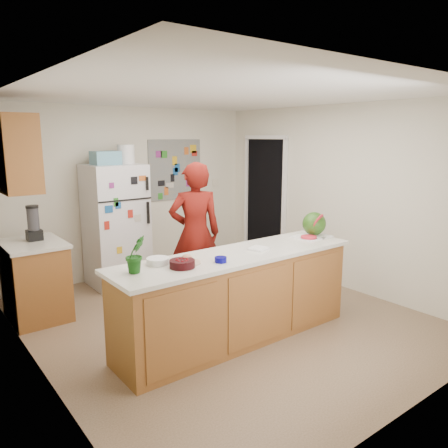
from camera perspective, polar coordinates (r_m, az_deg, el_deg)
floor at (r=5.19m, az=-0.13°, el=-12.29°), size 4.00×4.50×0.02m
wall_back at (r=6.74m, az=-11.89°, el=4.12°), size 4.00×0.02×2.50m
wall_left at (r=3.97m, az=-23.91°, el=-1.62°), size 0.02×4.50×2.50m
wall_right at (r=6.24m, az=14.74°, el=3.41°), size 0.02×4.50×2.50m
ceiling at (r=4.77m, az=-0.14°, el=16.61°), size 4.00×4.50×0.02m
doorway at (r=7.22m, az=5.43°, el=2.94°), size 0.03×0.85×2.04m
peninsula_base at (r=4.54m, az=1.71°, el=-9.72°), size 2.60×0.62×0.88m
peninsula_top at (r=4.40m, az=1.75°, el=-4.12°), size 2.68×0.70×0.04m
side_counter_base at (r=5.52m, az=-23.38°, el=-6.93°), size 0.60×0.80×0.86m
side_counter_top at (r=5.40m, az=-23.76°, el=-2.38°), size 0.64×0.84×0.04m
upper_cabinets at (r=5.19m, az=-25.93°, el=8.33°), size 0.35×1.00×0.80m
refrigerator at (r=6.28m, az=-13.93°, el=-0.19°), size 0.75×0.70×1.70m
fridge_top_bin at (r=6.13m, az=-15.22°, el=8.33°), size 0.35×0.28×0.18m
photo_collage at (r=7.05m, az=-6.38°, el=7.05°), size 0.95×0.01×0.95m
person at (r=5.42m, az=-3.80°, el=-1.29°), size 0.76×0.65×1.78m
blender_appliance at (r=5.44m, az=-23.63°, el=-0.00°), size 0.13×0.13×0.38m
cutting_board at (r=5.20m, az=11.36°, el=-1.61°), size 0.43×0.32×0.01m
watermelon at (r=5.23m, az=11.70°, el=0.05°), size 0.27×0.27×0.27m
watermelon_slice at (r=5.08m, az=11.01°, el=-1.69°), size 0.18×0.18×0.02m
cherry_bowl at (r=3.94m, az=-5.48°, el=-5.19°), size 0.28×0.28×0.07m
white_bowl at (r=4.07m, az=-8.64°, el=-4.81°), size 0.28×0.28×0.06m
cobalt_bowl at (r=4.09m, az=-0.44°, el=-4.68°), size 0.12×0.12×0.05m
plate at (r=4.06m, az=-4.88°, el=-5.06°), size 0.30×0.30×0.02m
paper_towel at (r=4.55m, az=4.50°, el=-3.22°), size 0.23×0.22×0.02m
keys at (r=5.15m, az=12.85°, el=-1.79°), size 0.10×0.07×0.01m
potted_plant at (r=3.82m, az=-11.46°, el=-3.88°), size 0.19×0.16×0.33m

